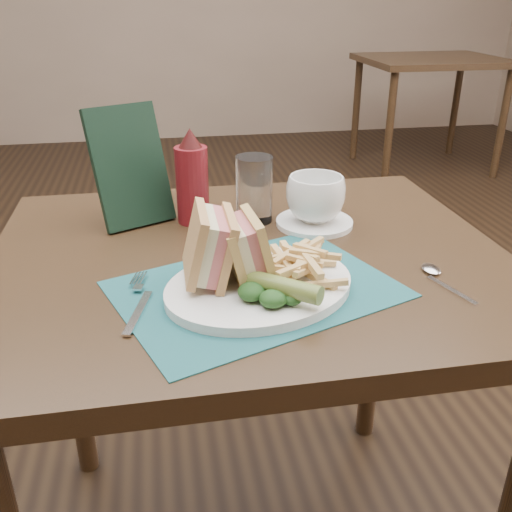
{
  "coord_description": "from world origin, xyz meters",
  "views": [
    {
      "loc": [
        -0.15,
        -1.4,
        1.17
      ],
      "look_at": [
        -0.01,
        -0.62,
        0.8
      ],
      "focal_mm": 40.0,
      "sensor_mm": 36.0,
      "label": 1
    }
  ],
  "objects_px": {
    "sandwich_half_a": "(195,246)",
    "check_presenter": "(130,166)",
    "coffee_cup": "(315,199)",
    "table_bg_right": "(426,114)",
    "plate": "(259,286)",
    "placemat": "(256,289)",
    "table_main": "(250,418)",
    "ketchup_bottle": "(192,176)",
    "saucer": "(314,223)",
    "sandwich_half_b": "(232,249)",
    "drinking_glass": "(254,189)"
  },
  "relations": [
    {
      "from": "sandwich_half_a",
      "to": "coffee_cup",
      "type": "height_order",
      "value": "sandwich_half_a"
    },
    {
      "from": "sandwich_half_a",
      "to": "coffee_cup",
      "type": "relative_size",
      "value": 1.02
    },
    {
      "from": "ketchup_bottle",
      "to": "check_presenter",
      "type": "distance_m",
      "value": 0.12
    },
    {
      "from": "table_main",
      "to": "sandwich_half_b",
      "type": "relative_size",
      "value": 8.78
    },
    {
      "from": "placemat",
      "to": "check_presenter",
      "type": "distance_m",
      "value": 0.39
    },
    {
      "from": "plate",
      "to": "drinking_glass",
      "type": "height_order",
      "value": "drinking_glass"
    },
    {
      "from": "table_bg_right",
      "to": "check_presenter",
      "type": "relative_size",
      "value": 3.89
    },
    {
      "from": "sandwich_half_a",
      "to": "check_presenter",
      "type": "height_order",
      "value": "check_presenter"
    },
    {
      "from": "saucer",
      "to": "drinking_glass",
      "type": "bearing_deg",
      "value": 157.94
    },
    {
      "from": "check_presenter",
      "to": "plate",
      "type": "bearing_deg",
      "value": -85.48
    },
    {
      "from": "sandwich_half_a",
      "to": "coffee_cup",
      "type": "distance_m",
      "value": 0.34
    },
    {
      "from": "ketchup_bottle",
      "to": "table_bg_right",
      "type": "bearing_deg",
      "value": 55.88
    },
    {
      "from": "placemat",
      "to": "sandwich_half_a",
      "type": "relative_size",
      "value": 3.56
    },
    {
      "from": "placemat",
      "to": "coffee_cup",
      "type": "xyz_separation_m",
      "value": [
        0.16,
        0.24,
        0.05
      ]
    },
    {
      "from": "sandwich_half_b",
      "to": "saucer",
      "type": "bearing_deg",
      "value": 45.94
    },
    {
      "from": "check_presenter",
      "to": "coffee_cup",
      "type": "bearing_deg",
      "value": -38.91
    },
    {
      "from": "saucer",
      "to": "check_presenter",
      "type": "relative_size",
      "value": 0.65
    },
    {
      "from": "table_bg_right",
      "to": "ketchup_bottle",
      "type": "xyz_separation_m",
      "value": [
        -1.79,
        -2.65,
        0.47
      ]
    },
    {
      "from": "check_presenter",
      "to": "ketchup_bottle",
      "type": "bearing_deg",
      "value": -36.2
    },
    {
      "from": "placemat",
      "to": "drinking_glass",
      "type": "xyz_separation_m",
      "value": [
        0.05,
        0.29,
        0.06
      ]
    },
    {
      "from": "plate",
      "to": "coffee_cup",
      "type": "height_order",
      "value": "coffee_cup"
    },
    {
      "from": "plate",
      "to": "saucer",
      "type": "height_order",
      "value": "plate"
    },
    {
      "from": "drinking_glass",
      "to": "sandwich_half_b",
      "type": "bearing_deg",
      "value": -106.59
    },
    {
      "from": "plate",
      "to": "sandwich_half_b",
      "type": "distance_m",
      "value": 0.07
    },
    {
      "from": "table_bg_right",
      "to": "sandwich_half_b",
      "type": "bearing_deg",
      "value": -120.86
    },
    {
      "from": "table_main",
      "to": "ketchup_bottle",
      "type": "bearing_deg",
      "value": 117.38
    },
    {
      "from": "sandwich_half_b",
      "to": "check_presenter",
      "type": "distance_m",
      "value": 0.35
    },
    {
      "from": "placemat",
      "to": "sandwich_half_a",
      "type": "xyz_separation_m",
      "value": [
        -0.09,
        0.01,
        0.07
      ]
    },
    {
      "from": "table_main",
      "to": "saucer",
      "type": "xyz_separation_m",
      "value": [
        0.15,
        0.1,
        0.38
      ]
    },
    {
      "from": "drinking_glass",
      "to": "saucer",
      "type": "bearing_deg",
      "value": -22.06
    },
    {
      "from": "sandwich_half_a",
      "to": "saucer",
      "type": "xyz_separation_m",
      "value": [
        0.25,
        0.23,
        -0.07
      ]
    },
    {
      "from": "table_main",
      "to": "table_bg_right",
      "type": "relative_size",
      "value": 1.0
    },
    {
      "from": "table_bg_right",
      "to": "plate",
      "type": "bearing_deg",
      "value": -120.16
    },
    {
      "from": "placemat",
      "to": "ketchup_bottle",
      "type": "relative_size",
      "value": 2.21
    },
    {
      "from": "saucer",
      "to": "coffee_cup",
      "type": "relative_size",
      "value": 1.32
    },
    {
      "from": "table_main",
      "to": "drinking_glass",
      "type": "relative_size",
      "value": 6.92
    },
    {
      "from": "sandwich_half_b",
      "to": "drinking_glass",
      "type": "xyz_separation_m",
      "value": [
        0.08,
        0.28,
        -0.0
      ]
    },
    {
      "from": "placemat",
      "to": "sandwich_half_b",
      "type": "distance_m",
      "value": 0.08
    },
    {
      "from": "plate",
      "to": "coffee_cup",
      "type": "relative_size",
      "value": 2.65
    },
    {
      "from": "coffee_cup",
      "to": "check_presenter",
      "type": "distance_m",
      "value": 0.36
    },
    {
      "from": "drinking_glass",
      "to": "ketchup_bottle",
      "type": "height_order",
      "value": "ketchup_bottle"
    },
    {
      "from": "sandwich_half_a",
      "to": "ketchup_bottle",
      "type": "bearing_deg",
      "value": 87.29
    },
    {
      "from": "placemat",
      "to": "sandwich_half_a",
      "type": "distance_m",
      "value": 0.12
    },
    {
      "from": "saucer",
      "to": "ketchup_bottle",
      "type": "height_order",
      "value": "ketchup_bottle"
    },
    {
      "from": "sandwich_half_a",
      "to": "placemat",
      "type": "bearing_deg",
      "value": -8.67
    },
    {
      "from": "table_bg_right",
      "to": "ketchup_bottle",
      "type": "height_order",
      "value": "ketchup_bottle"
    },
    {
      "from": "plate",
      "to": "sandwich_half_a",
      "type": "height_order",
      "value": "sandwich_half_a"
    },
    {
      "from": "sandwich_half_a",
      "to": "drinking_glass",
      "type": "distance_m",
      "value": 0.3
    },
    {
      "from": "plate",
      "to": "coffee_cup",
      "type": "distance_m",
      "value": 0.3
    },
    {
      "from": "table_bg_right",
      "to": "coffee_cup",
      "type": "relative_size",
      "value": 7.95
    }
  ]
}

